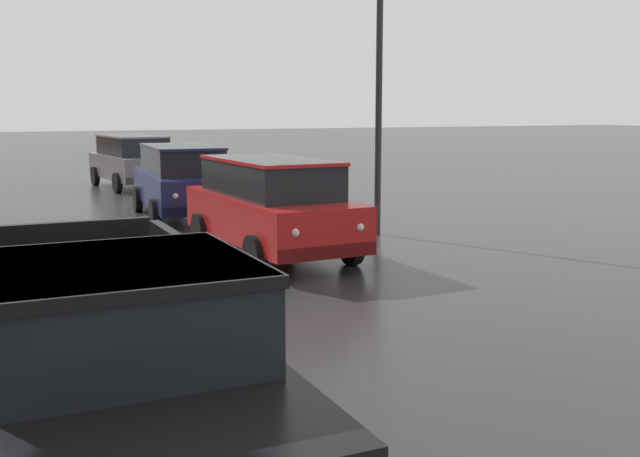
{
  "coord_description": "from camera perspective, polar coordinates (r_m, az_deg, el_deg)",
  "views": [
    {
      "loc": [
        -2.92,
        0.95,
        2.72
      ],
      "look_at": [
        1.44,
        10.2,
        1.07
      ],
      "focal_mm": 41.65,
      "sensor_mm": 36.0,
      "label": 1
    }
  ],
  "objects": [
    {
      "name": "street_lamp_post",
      "position": [
        16.09,
        4.56,
        11.19
      ],
      "size": [
        0.44,
        0.24,
        5.89
      ],
      "color": "#28282D",
      "rests_on": "ground"
    },
    {
      "name": "suv_darkblue_parked_kerbside_mid",
      "position": [
        19.13,
        -10.57,
        3.81
      ],
      "size": [
        2.3,
        4.89,
        1.82
      ],
      "color": "navy",
      "rests_on": "ground"
    },
    {
      "name": "suv_red_parked_kerbside_close",
      "position": [
        13.84,
        -3.84,
        1.95
      ],
      "size": [
        2.14,
        4.74,
        1.82
      ],
      "color": "red",
      "rests_on": "ground"
    },
    {
      "name": "snow_bank_along_left_kerb",
      "position": [
        23.01,
        -5.48,
        3.4
      ],
      "size": [
        3.12,
        1.16,
        0.89
      ],
      "color": "white",
      "rests_on": "ground"
    },
    {
      "name": "suv_grey_parked_far_down_block",
      "position": [
        26.86,
        -14.2,
        5.18
      ],
      "size": [
        2.44,
        4.95,
        1.82
      ],
      "color": "slate",
      "rests_on": "ground"
    },
    {
      "name": "pickup_truck_black_approaching_near_lane",
      "position": [
        5.73,
        -15.73,
        -9.89
      ],
      "size": [
        2.1,
        5.26,
        1.76
      ],
      "color": "black",
      "rests_on": "ground"
    }
  ]
}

